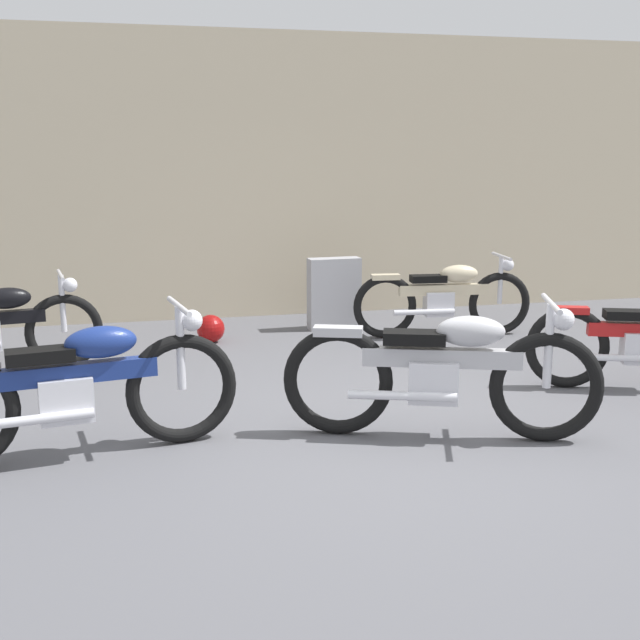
{
  "coord_description": "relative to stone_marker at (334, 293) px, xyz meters",
  "views": [
    {
      "loc": [
        -1.69,
        -5.05,
        1.98
      ],
      "look_at": [
        -0.15,
        1.47,
        0.55
      ],
      "focal_mm": 44.62,
      "sensor_mm": 36.0,
      "label": 1
    }
  ],
  "objects": [
    {
      "name": "ground_plane",
      "position": [
        -0.49,
        -3.5,
        -0.4
      ],
      "size": [
        40.0,
        40.0,
        0.0
      ],
      "primitive_type": "plane",
      "color": "#56565B"
    },
    {
      "name": "helmet",
      "position": [
        -1.43,
        -0.36,
        -0.25
      ],
      "size": [
        0.29,
        0.29,
        0.29
      ],
      "primitive_type": "sphere",
      "color": "maroon",
      "rests_on": "ground_plane"
    },
    {
      "name": "motorcycle_cream",
      "position": [
        1.06,
        -0.65,
        0.02
      ],
      "size": [
        1.96,
        0.55,
        0.88
      ],
      "rotation": [
        0.0,
        0.0,
        -0.09
      ],
      "color": "black",
      "rests_on": "ground_plane"
    },
    {
      "name": "building_wall",
      "position": [
        -0.49,
        1.03,
        1.27
      ],
      "size": [
        18.0,
        0.3,
        3.34
      ],
      "primitive_type": "cube",
      "color": "beige",
      "rests_on": "ground_plane"
    },
    {
      "name": "motorcycle_silver",
      "position": [
        -0.12,
        -3.57,
        0.08
      ],
      "size": [
        2.12,
        0.95,
        0.99
      ],
      "rotation": [
        0.0,
        0.0,
        -0.34
      ],
      "color": "black",
      "rests_on": "ground_plane"
    },
    {
      "name": "motorcycle_blue",
      "position": [
        -2.58,
        -3.36,
        0.07
      ],
      "size": [
        2.17,
        0.67,
        0.98
      ],
      "rotation": [
        0.0,
        0.0,
        0.16
      ],
      "color": "black",
      "rests_on": "ground_plane"
    },
    {
      "name": "stone_marker",
      "position": [
        0.0,
        0.0,
        0.0
      ],
      "size": [
        0.6,
        0.23,
        0.8
      ],
      "primitive_type": "cube",
      "rotation": [
        0.0,
        0.0,
        0.05
      ],
      "color": "#9E9EA3",
      "rests_on": "ground_plane"
    }
  ]
}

